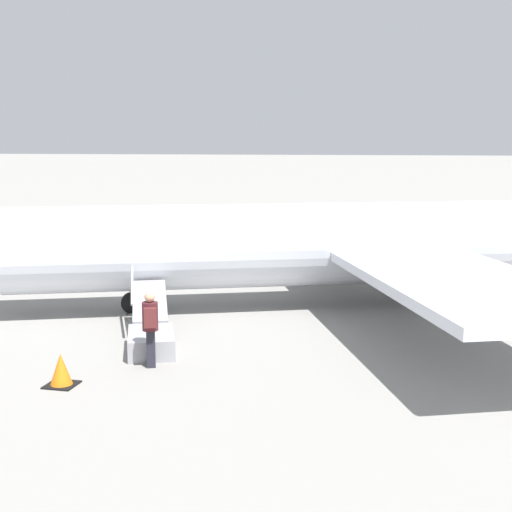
% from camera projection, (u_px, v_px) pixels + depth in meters
% --- Properties ---
extents(ground_plane, '(600.00, 600.00, 0.00)m').
position_uv_depth(ground_plane, '(350.00, 305.00, 22.43)').
color(ground_plane, gray).
extents(airplane_main, '(25.89, 20.11, 6.66)m').
position_uv_depth(airplane_main, '(378.00, 242.00, 22.26)').
color(airplane_main, silver).
rests_on(airplane_main, ground).
extents(boarding_stairs, '(2.47, 4.10, 1.67)m').
position_uv_depth(boarding_stairs, '(151.00, 333.00, 17.69)').
color(boarding_stairs, '#99999E').
rests_on(boarding_stairs, ground).
extents(passenger, '(0.45, 0.57, 1.74)m').
position_uv_depth(passenger, '(150.00, 324.00, 16.06)').
color(passenger, '#23232D').
rests_on(passenger, ground).
extents(traffic_cone_near_stairs, '(0.63, 0.63, 0.69)m').
position_uv_depth(traffic_cone_near_stairs, '(61.00, 371.00, 14.92)').
color(traffic_cone_near_stairs, black).
rests_on(traffic_cone_near_stairs, ground).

